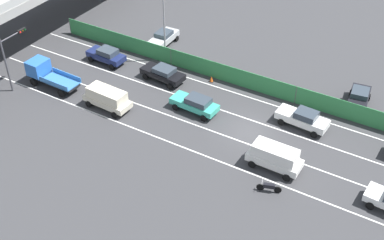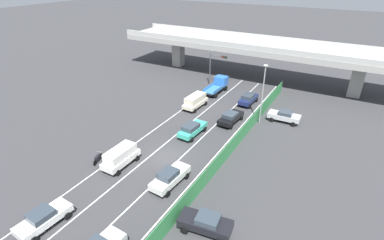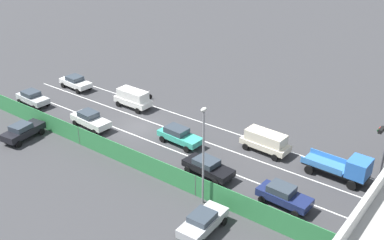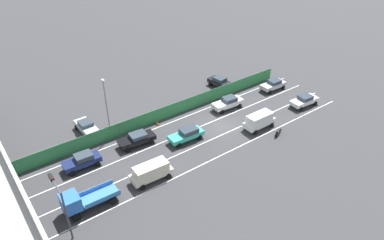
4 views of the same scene
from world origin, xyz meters
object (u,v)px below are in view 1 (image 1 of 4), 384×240
Objects in this scene: traffic_cone at (211,79)px; car_sedan_black at (163,73)px; flatbed_truck_blue at (46,73)px; traffic_light at (12,51)px; car_van_cream at (107,97)px; motorcycle at (269,187)px; street_lamp at (164,19)px; car_hatchback_white at (303,118)px; car_taxi_teal at (195,103)px; parked_sedan_dark at (359,98)px; car_van_white at (275,156)px; car_sedan_navy at (106,55)px; parked_wagon_silver at (164,38)px.

car_sedan_black is at bearing 117.82° from traffic_cone.
traffic_light is at bearing 129.60° from flatbed_truck_blue.
car_van_cream is 10.43m from traffic_light.
street_lamp is (12.51, 17.59, 4.45)m from motorcycle.
car_hatchback_white is 25.52m from flatbed_truck_blue.
car_taxi_teal is 7.43× the size of traffic_cone.
flatbed_truck_blue is (0.20, 7.85, 0.07)m from car_van_cream.
car_sedan_black is 19.18m from parked_sedan_dark.
flatbed_truck_blue is 13.10m from street_lamp.
car_sedan_black is 0.84× the size of flatbed_truck_blue.
motorcycle is 3.00× the size of traffic_cone.
motorcycle is at bearing -164.24° from car_van_white.
car_van_white is 12.49m from parked_sedan_dark.
traffic_cone is at bearing -58.38° from flatbed_truck_blue.
traffic_light is (-8.05, 26.78, 3.10)m from car_hatchback_white.
car_taxi_teal is at bearing -102.66° from car_sedan_navy.
car_sedan_navy is 0.96× the size of parked_sedan_dark.
parked_wagon_silver is at bearing 32.65° from car_sedan_black.
car_van_cream is at bearing -141.36° from car_sedan_navy.
parked_wagon_silver is 16.66m from traffic_light.
car_sedan_black is at bearing 89.77° from car_hatchback_white.
parked_sedan_dark is (12.24, -20.26, -0.24)m from car_van_cream.
car_van_cream is 10.72m from street_lamp.
traffic_light reaches higher than car_van_white.
parked_sedan_dark is 0.55× the size of street_lamp.
car_van_white is 19.83m from street_lamp.
car_hatchback_white is 18.09m from car_van_cream.
traffic_cone is at bearing 103.42° from parked_sedan_dark.
car_van_cream is 0.57× the size of street_lamp.
car_sedan_black is at bearing -147.35° from parked_wagon_silver.
street_lamp is (9.80, 16.83, 3.72)m from car_van_white.
car_sedan_navy is 8.33m from car_van_cream.
car_hatchback_white reaches higher than parked_wagon_silver.
car_sedan_navy is at bearing 68.47° from motorcycle.
car_sedan_navy is 6.90× the size of traffic_cone.
car_van_white is at bearing -113.20° from car_sedan_black.
flatbed_truck_blue is 13.91m from parked_wagon_silver.
car_sedan_black is 1.06× the size of car_van_white.
traffic_light is (0.97, 27.48, 3.57)m from motorcycle.
car_sedan_navy is at bearing 101.77° from traffic_cone.
car_sedan_navy reaches higher than motorcycle.
street_lamp reaches higher than flatbed_truck_blue.
car_van_white is 9.99m from car_taxi_teal.
motorcycle is (-9.08, -15.63, -0.41)m from car_sedan_black.
parked_wagon_silver is (6.25, 4.00, 0.02)m from car_sedan_black.
street_lamp reaches higher than motorcycle.
traffic_cone is (-1.14, -6.30, -4.62)m from street_lamp.
traffic_cone is (2.29, -4.34, -0.57)m from car_sedan_black.
car_van_white is at bearing -120.23° from street_lamp.
traffic_light is 0.70× the size of street_lamp.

